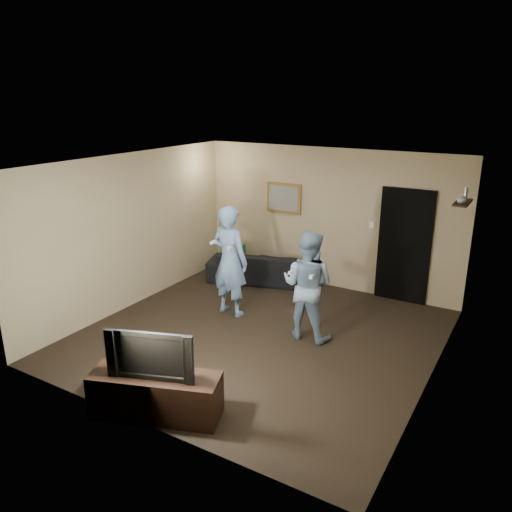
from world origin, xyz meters
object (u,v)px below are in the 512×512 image
Objects in this scene: television at (153,352)px; wii_player_right at (307,285)px; wii_player_left at (230,261)px; tv_console at (156,395)px; sofa at (260,267)px.

television is 2.72m from wii_player_right.
television is 2.88m from wii_player_left.
tv_console is 2.78m from wii_player_right.
wii_player_right reaches higher than television.
sofa is 1.09× the size of wii_player_left.
sofa is at bearing 101.78° from wii_player_left.
television is (1.14, -4.32, 0.51)m from sofa.
sofa is 1.22× the size of wii_player_right.
wii_player_left reaches higher than television.
wii_player_left is at bearing 175.17° from wii_player_right.
wii_player_left is 1.11× the size of wii_player_right.
wii_player_right is (0.64, 2.64, 0.03)m from television.
wii_player_left reaches higher than sofa.
tv_console is 2.96m from wii_player_left.
television is at bearing 86.96° from sofa.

